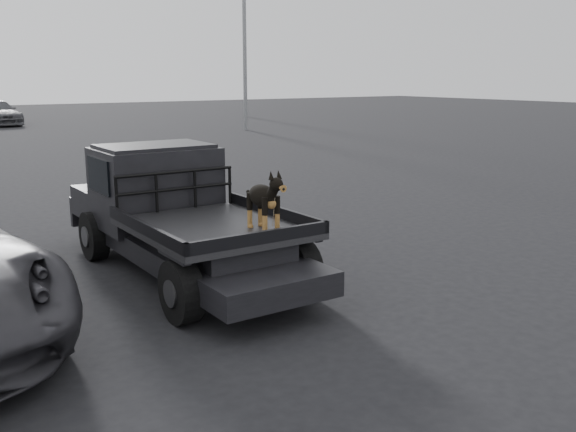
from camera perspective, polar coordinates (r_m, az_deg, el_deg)
ground at (r=7.91m, az=-4.46°, el=-8.55°), size 120.00×120.00×0.00m
flatbed_ute at (r=9.34m, az=-9.24°, el=-2.42°), size 2.00×5.40×0.92m
ute_cab at (r=10.02m, az=-11.72°, el=3.75°), size 1.72×1.30×0.88m
headache_rack at (r=9.36m, az=-9.91°, el=2.20°), size 1.80×0.08×0.55m
dog at (r=8.01m, az=-2.22°, el=1.36°), size 0.32×0.60×0.74m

